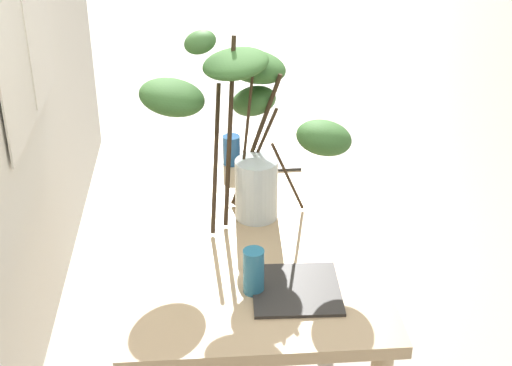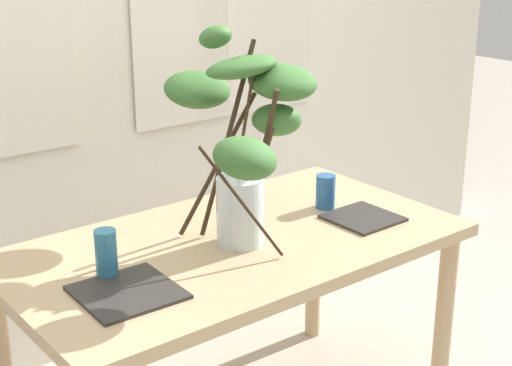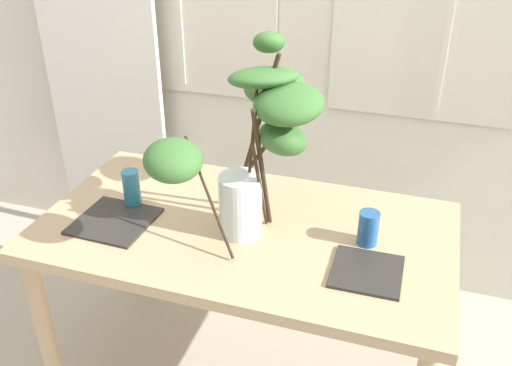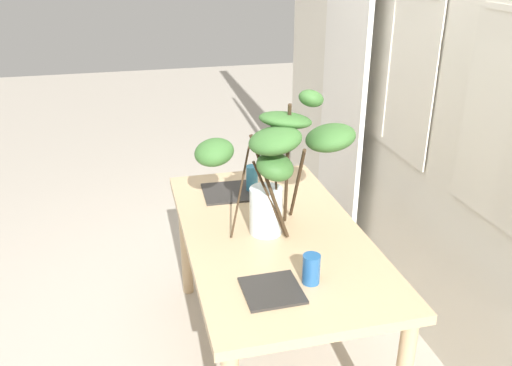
# 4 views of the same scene
# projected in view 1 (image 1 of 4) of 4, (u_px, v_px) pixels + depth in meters

# --- Properties ---
(dining_table) EXTENTS (1.43, 0.79, 0.72)m
(dining_table) POSITION_uv_depth(u_px,v_px,m) (247.00, 238.00, 2.60)
(dining_table) COLOR tan
(dining_table) RESTS_ON ground
(vase_with_branches) EXTENTS (0.53, 0.73, 0.67)m
(vase_with_branches) POSITION_uv_depth(u_px,v_px,m) (244.00, 117.00, 2.42)
(vase_with_branches) COLOR silver
(vase_with_branches) RESTS_ON dining_table
(drinking_glass_blue_left) EXTENTS (0.06, 0.06, 0.14)m
(drinking_glass_blue_left) POSITION_uv_depth(u_px,v_px,m) (254.00, 271.00, 2.14)
(drinking_glass_blue_left) COLOR teal
(drinking_glass_blue_left) RESTS_ON dining_table
(drinking_glass_blue_right) EXTENTS (0.07, 0.07, 0.12)m
(drinking_glass_blue_right) POSITION_uv_depth(u_px,v_px,m) (231.00, 150.00, 2.90)
(drinking_glass_blue_right) COLOR #235693
(drinking_glass_blue_right) RESTS_ON dining_table
(plate_square_left) EXTENTS (0.27, 0.27, 0.01)m
(plate_square_left) POSITION_uv_depth(u_px,v_px,m) (296.00, 289.00, 2.17)
(plate_square_left) COLOR #2D2B28
(plate_square_left) RESTS_ON dining_table
(plate_square_right) EXTENTS (0.22, 0.22, 0.01)m
(plate_square_right) POSITION_uv_depth(u_px,v_px,m) (271.00, 158.00, 2.95)
(plate_square_right) COLOR #2D2B28
(plate_square_right) RESTS_ON dining_table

